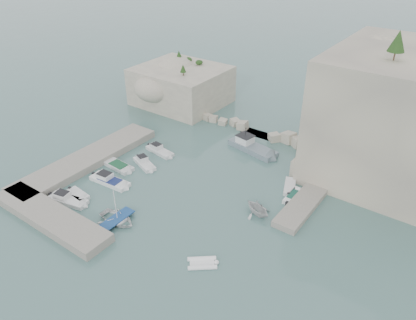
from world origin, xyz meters
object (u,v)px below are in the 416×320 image
Objects in this scene: motorboat_d at (110,183)px; inflatable_dinghy at (202,264)px; motorboat_e at (78,196)px; motorboat_b at (145,165)px; motorboat_c at (119,168)px; tender_east_a at (257,214)px; tender_east_b at (294,198)px; tender_east_d at (302,178)px; tender_east_c at (290,188)px; rowboat at (118,221)px; work_boat at (253,151)px; motorboat_f at (68,202)px; motorboat_a at (160,153)px.

inflatable_dinghy is (19.32, -4.86, 0.00)m from motorboat_d.
motorboat_b is at bearing 86.95° from motorboat_e.
motorboat_c is 1.39× the size of motorboat_e.
tender_east_a reaches higher than motorboat_b.
tender_east_d is (-1.21, 5.05, 0.00)m from tender_east_b.
inflatable_dinghy is at bearing 154.78° from tender_east_c.
motorboat_e is 1.01× the size of tender_east_a.
tender_east_a is at bearing -163.86° from tender_east_d.
rowboat is (7.98, -0.51, 0.00)m from motorboat_e.
tender_east_b is at bearing -25.03° from work_boat.
rowboat is 24.79m from work_boat.
inflatable_dinghy is 0.89× the size of tender_east_a.
tender_east_b is at bearing -2.86° from tender_east_a.
tender_east_a is 7.36m from tender_east_c.
rowboat is at bearing -89.45° from work_boat.
tender_east_d is (21.89, 22.72, 0.00)m from motorboat_f.
tender_east_d is at bearing 48.24° from motorboat_b.
motorboat_f is at bearing 157.85° from tender_east_d.
work_boat is (13.26, 15.77, 0.00)m from motorboat_c.
motorboat_f is 29.09m from tender_east_b.
motorboat_a is 24.53m from inflatable_dinghy.
work_boat reaches higher than motorboat_d.
work_boat is (10.65, 13.11, 0.00)m from motorboat_b.
tender_east_b is 5.19m from tender_east_d.
tender_east_d reaches higher than rowboat.
inflatable_dinghy is (21.26, -8.34, 0.00)m from motorboat_c.
inflatable_dinghy is at bearing -18.08° from motorboat_d.
inflatable_dinghy is at bearing -17.30° from motorboat_c.
motorboat_c is at bearing 108.82° from tender_east_b.
motorboat_a is at bearing 93.58° from tender_east_b.
motorboat_d is 1.34× the size of rowboat.
motorboat_a is 20.81m from tender_east_c.
rowboat is 22.92m from tender_east_c.
motorboat_a reaches higher than inflatable_dinghy.
tender_east_c is (19.92, 7.12, 0.00)m from motorboat_b.
motorboat_e is (-1.05, -4.65, 0.00)m from motorboat_d.
tender_east_b is (15.11, 16.68, 0.00)m from rowboat.
rowboat is 0.54× the size of work_boat.
tender_east_b is (23.09, 16.17, 0.00)m from motorboat_e.
motorboat_f reaches higher than motorboat_e.
tender_east_a is (19.79, -4.31, 0.00)m from motorboat_a.
motorboat_d is at bearing 52.75° from rowboat.
tender_east_b is (21.37, 5.39, 0.00)m from motorboat_b.
tender_east_d is at bearing 13.56° from tender_east_a.
rowboat is at bearing -40.60° from motorboat_d.
rowboat reaches higher than tender_east_c.
tender_east_c is (21.63, 17.90, 0.00)m from motorboat_e.
inflatable_dinghy is 18.16m from tender_east_c.
motorboat_f is (0.89, -9.63, 0.00)m from motorboat_c.
tender_east_a is at bearing -49.80° from rowboat.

